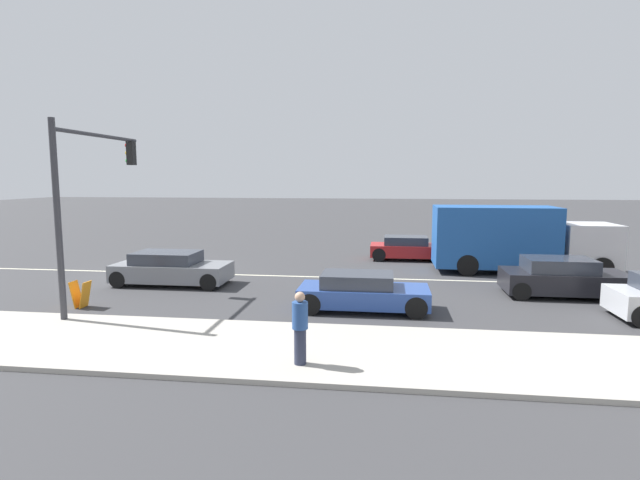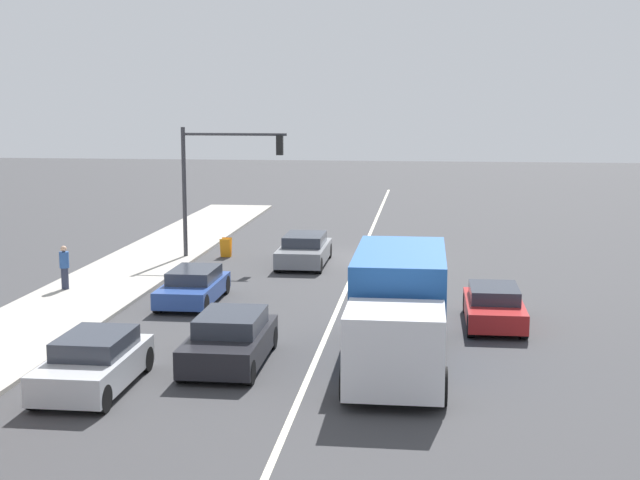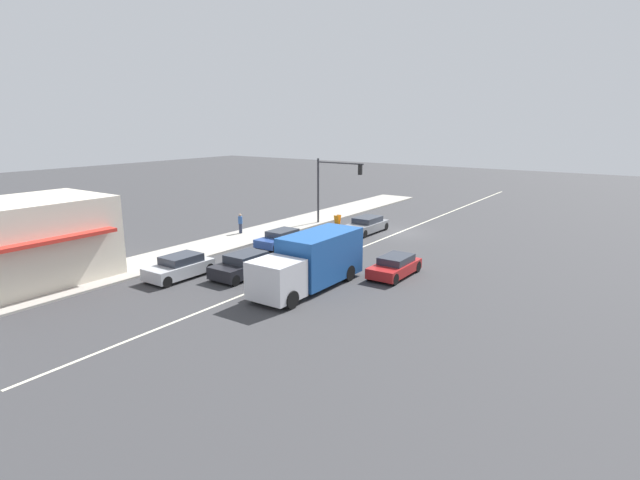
{
  "view_description": "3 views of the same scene",
  "coord_description": "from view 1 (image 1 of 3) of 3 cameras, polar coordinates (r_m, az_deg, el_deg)",
  "views": [
    {
      "loc": [
        20.2,
        9.8,
        4.09
      ],
      "look_at": [
        -0.87,
        6.95,
        1.44
      ],
      "focal_mm": 28.0,
      "sensor_mm": 36.0,
      "label": 1
    },
    {
      "loc": [
        -2.86,
        38.15,
        6.92
      ],
      "look_at": [
        0.72,
        8.36,
        2.15
      ],
      "focal_mm": 50.0,
      "sensor_mm": 36.0,
      "label": 2
    },
    {
      "loc": [
        -17.33,
        36.27,
        8.75
      ],
      "look_at": [
        -0.26,
        11.7,
        1.67
      ],
      "focal_mm": 28.0,
      "sensor_mm": 36.0,
      "label": 3
    }
  ],
  "objects": [
    {
      "name": "hatchback_red",
      "position": [
        25.47,
        10.08,
        -0.93
      ],
      "size": [
        1.75,
        3.88,
        1.18
      ],
      "color": "#AD1E1E",
      "rests_on": "ground"
    },
    {
      "name": "ground_plane",
      "position": [
        22.18,
        29.33,
        -4.45
      ],
      "size": [
        160.0,
        160.0,
        0.0
      ],
      "primitive_type": "plane",
      "color": "#38383A"
    },
    {
      "name": "pedestrian",
      "position": [
        10.79,
        -2.29,
        -9.84
      ],
      "size": [
        0.34,
        0.34,
        1.58
      ],
      "color": "#282D42",
      "rests_on": "sidewalk_right"
    },
    {
      "name": "warning_aframe_sign",
      "position": [
        17.63,
        -25.67,
        -5.62
      ],
      "size": [
        0.45,
        0.53,
        0.84
      ],
      "color": "orange",
      "rests_on": "ground"
    },
    {
      "name": "traffic_signal_main",
      "position": [
        16.73,
        -25.16,
        5.77
      ],
      "size": [
        4.59,
        0.34,
        5.6
      ],
      "color": "#333338",
      "rests_on": "sidewalk_right"
    },
    {
      "name": "lane_marking_center",
      "position": [
        22.82,
        -17.91,
        -3.57
      ],
      "size": [
        0.16,
        60.0,
        0.01
      ],
      "primitive_type": "cube",
      "color": "beige",
      "rests_on": "ground"
    },
    {
      "name": "delivery_truck",
      "position": [
        23.22,
        21.42,
        0.12
      ],
      "size": [
        2.44,
        7.5,
        2.87
      ],
      "color": "silver",
      "rests_on": "ground"
    },
    {
      "name": "suv_grey",
      "position": [
        20.1,
        -16.65,
        -3.16
      ],
      "size": [
        1.92,
        4.36,
        1.27
      ],
      "color": "slate",
      "rests_on": "ground"
    },
    {
      "name": "sedan_dark",
      "position": [
        19.31,
        25.99,
        -3.91
      ],
      "size": [
        1.91,
        4.06,
        1.34
      ],
      "color": "black",
      "rests_on": "ground"
    },
    {
      "name": "coupe_blue",
      "position": [
        15.62,
        4.84,
        -5.95
      ],
      "size": [
        1.75,
        3.99,
        1.17
      ],
      "color": "#284793",
      "rests_on": "ground"
    }
  ]
}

